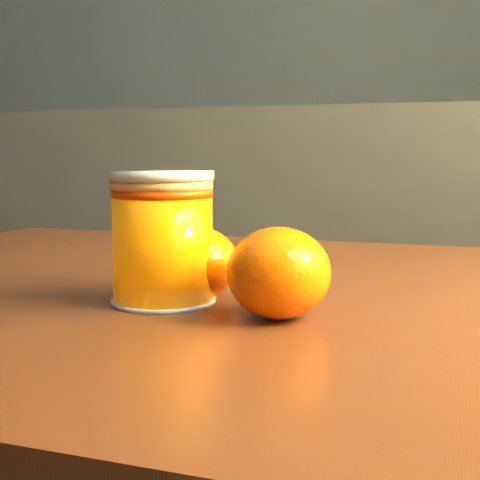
% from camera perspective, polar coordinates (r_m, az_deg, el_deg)
% --- Properties ---
extents(kitchen_counter, '(3.15, 0.60, 0.90)m').
position_cam_1_polar(kitchen_counter, '(2.26, -12.64, -1.21)').
color(kitchen_counter, '#47464B').
rests_on(kitchen_counter, ground).
extents(table, '(0.91, 0.64, 0.68)m').
position_cam_1_polar(table, '(0.58, 0.87, -12.46)').
color(table, '#612E18').
rests_on(table, ground).
extents(juice_glass, '(0.08, 0.08, 0.10)m').
position_cam_1_polar(juice_glass, '(0.51, -6.59, 0.17)').
color(juice_glass, orange).
rests_on(juice_glass, table).
extents(orange_front, '(0.09, 0.09, 0.06)m').
position_cam_1_polar(orange_front, '(0.46, 3.33, -2.81)').
color(orange_front, '#FF6405').
rests_on(orange_front, table).
extents(orange_back, '(0.08, 0.08, 0.06)m').
position_cam_1_polar(orange_back, '(0.52, -3.58, -1.97)').
color(orange_back, '#FF6405').
rests_on(orange_back, table).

